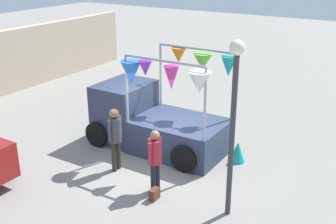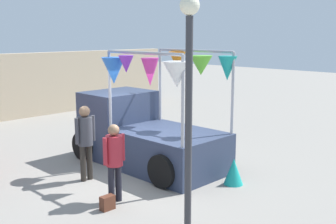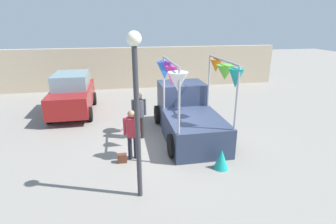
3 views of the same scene
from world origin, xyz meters
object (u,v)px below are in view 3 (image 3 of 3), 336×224
Objects in this scene: street_lamp at (136,96)px; folded_kite_bundle_teal at (221,159)px; handbag at (122,158)px; parked_car at (72,94)px; person_customer at (132,130)px; vendor_truck at (187,112)px; person_vendor at (139,111)px.

street_lamp is 6.60× the size of folded_kite_bundle_teal.
parked_car is at bearing 112.23° from handbag.
parked_car reaches higher than person_customer.
vendor_truck is 1.84m from person_vendor.
person_vendor is 3.48m from folded_kite_bundle_teal.
parked_car is at bearing 143.73° from vendor_truck.
folded_kite_bundle_teal is (2.52, -1.11, -0.67)m from person_customer.
handbag is at bearing -144.86° from vendor_truck.
street_lamp is at bearing -121.30° from vendor_truck.
vendor_truck is 2.33× the size of person_vendor.
parked_car is at bearing 128.88° from person_vendor.
parked_car is 1.01× the size of street_lamp.
folded_kite_bundle_teal is at bearing -50.76° from parked_car.
handbag is 0.07× the size of street_lamp.
vendor_truck is at bearing 35.94° from person_customer.
folded_kite_bundle_teal is at bearing -23.84° from person_customer.
person_customer reaches higher than folded_kite_bundle_teal.
parked_car reaches higher than folded_kite_bundle_teal.
parked_car is 5.58m from person_customer.
street_lamp is at bearing -95.04° from person_vendor.
person_vendor is 0.44× the size of street_lamp.
street_lamp is (-2.14, -3.51, 1.68)m from vendor_truck.
vendor_truck is at bearing 97.07° from folded_kite_bundle_teal.
person_customer is at bearing -63.66° from parked_car.
person_customer is at bearing 29.74° from handbag.
vendor_truck is 5.77m from parked_car.
person_vendor is 2.93× the size of folded_kite_bundle_teal.
folded_kite_bundle_teal is (2.17, -2.61, -0.77)m from person_vendor.
person_vendor is (0.35, 1.50, 0.10)m from person_customer.
vendor_truck reaches higher than folded_kite_bundle_teal.
person_vendor reaches higher than handbag.
vendor_truck is at bearing 35.14° from handbag.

